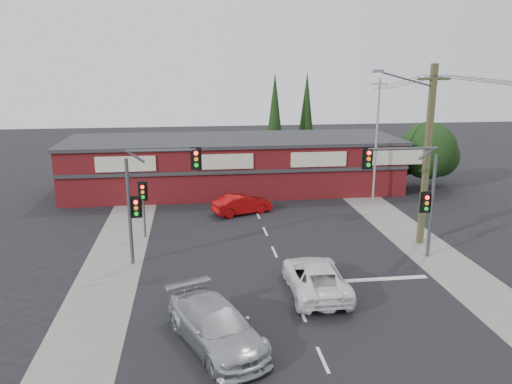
{
  "coord_description": "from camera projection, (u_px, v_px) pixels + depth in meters",
  "views": [
    {
      "loc": [
        -4.25,
        -22.55,
        9.98
      ],
      "look_at": [
        -0.97,
        3.0,
        3.34
      ],
      "focal_mm": 35.0,
      "sensor_mm": 36.0,
      "label": 1
    }
  ],
  "objects": [
    {
      "name": "traffic_mast_left",
      "position": [
        150.0,
        189.0,
        24.83
      ],
      "size": [
        3.77,
        0.27,
        5.97
      ],
      "color": "#47494C",
      "rests_on": "ground"
    },
    {
      "name": "utility_pole",
      "position": [
        425.0,
        150.0,
        27.23
      ],
      "size": [
        4.38,
        0.59,
        10.0
      ],
      "color": "#4E4B2B",
      "rests_on": "ground"
    },
    {
      "name": "ground",
      "position": [
        283.0,
        272.0,
        24.68
      ],
      "size": [
        120.0,
        120.0,
        0.0
      ],
      "primitive_type": "plane",
      "color": "black",
      "rests_on": "ground"
    },
    {
      "name": "verge_left",
      "position": [
        121.0,
        244.0,
        28.43
      ],
      "size": [
        3.0,
        70.0,
        0.02
      ],
      "primitive_type": "cube",
      "color": "gray",
      "rests_on": "ground"
    },
    {
      "name": "power_lines",
      "position": [
        494.0,
        87.0,
        21.09
      ],
      "size": [
        2.01,
        29.0,
        1.22
      ],
      "color": "black",
      "rests_on": "ground"
    },
    {
      "name": "stop_line",
      "position": [
        361.0,
        280.0,
        23.67
      ],
      "size": [
        6.5,
        0.35,
        0.01
      ],
      "primitive_type": "cube",
      "color": "silver",
      "rests_on": "ground"
    },
    {
      "name": "traffic_mast_right",
      "position": [
        413.0,
        185.0,
        25.5
      ],
      "size": [
        3.96,
        0.27,
        5.97
      ],
      "color": "#47494C",
      "rests_on": "ground"
    },
    {
      "name": "conifer_far",
      "position": [
        306.0,
        111.0,
        49.14
      ],
      "size": [
        1.8,
        1.8,
        9.25
      ],
      "color": "#2D2116",
      "rests_on": "ground"
    },
    {
      "name": "tree_cluster",
      "position": [
        427.0,
        153.0,
        40.6
      ],
      "size": [
        5.9,
        5.1,
        5.5
      ],
      "color": "#2D2116",
      "rests_on": "ground"
    },
    {
      "name": "verge_right",
      "position": [
        405.0,
        232.0,
        30.53
      ],
      "size": [
        3.0,
        70.0,
        0.02
      ],
      "primitive_type": "cube",
      "color": "gray",
      "rests_on": "ground"
    },
    {
      "name": "red_sedan",
      "position": [
        242.0,
        204.0,
        34.05
      ],
      "size": [
        4.3,
        2.75,
        1.34
      ],
      "primitive_type": "imported",
      "rotation": [
        0.0,
        0.0,
        1.93
      ],
      "color": "#A30A0B",
      "rests_on": "ground"
    },
    {
      "name": "conifer_near",
      "position": [
        275.0,
        113.0,
        46.79
      ],
      "size": [
        1.8,
        1.8,
        9.25
      ],
      "color": "#2D2116",
      "rests_on": "ground"
    },
    {
      "name": "road_strip",
      "position": [
        268.0,
        238.0,
        29.48
      ],
      "size": [
        14.0,
        70.0,
        0.01
      ],
      "primitive_type": "cube",
      "color": "black",
      "rests_on": "ground"
    },
    {
      "name": "shop_building",
      "position": [
        234.0,
        164.0,
        40.34
      ],
      "size": [
        27.3,
        8.4,
        4.22
      ],
      "color": "#4C0F13",
      "rests_on": "ground"
    },
    {
      "name": "white_suv",
      "position": [
        316.0,
        277.0,
        22.29
      ],
      "size": [
        2.5,
        5.25,
        1.44
      ],
      "primitive_type": "imported",
      "rotation": [
        0.0,
        0.0,
        3.12
      ],
      "color": "white",
      "rests_on": "ground"
    },
    {
      "name": "steel_pole",
      "position": [
        376.0,
        139.0,
        36.14
      ],
      "size": [
        1.2,
        0.16,
        9.0
      ],
      "color": "gray",
      "rests_on": "ground"
    },
    {
      "name": "lane_dashes",
      "position": [
        274.0,
        252.0,
        27.22
      ],
      "size": [
        0.12,
        42.89,
        0.01
      ],
      "color": "silver",
      "rests_on": "ground"
    },
    {
      "name": "silver_suv",
      "position": [
        216.0,
        326.0,
        18.04
      ],
      "size": [
        4.13,
        5.82,
        1.56
      ],
      "primitive_type": "imported",
      "rotation": [
        0.0,
        0.0,
        0.4
      ],
      "color": "#A7A9AC",
      "rests_on": "ground"
    },
    {
      "name": "pedestal_signal",
      "position": [
        143.0,
        198.0,
        28.96
      ],
      "size": [
        0.55,
        0.27,
        3.38
      ],
      "color": "#47494C",
      "rests_on": "ground"
    }
  ]
}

